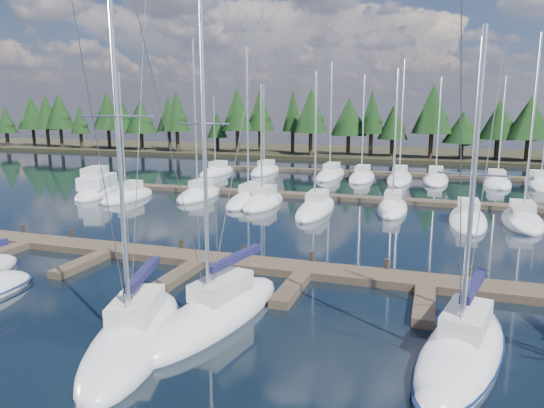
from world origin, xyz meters
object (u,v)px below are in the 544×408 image
(front_sailboat_4, at_px, (462,351))
(motor_yacht_left, at_px, (98,189))
(main_dock, at_px, (304,274))
(front_sailboat_2, at_px, (135,336))
(front_sailboat_3, at_px, (216,313))

(front_sailboat_4, xyz_separation_m, motor_yacht_left, (-33.86, 24.04, 0.24))
(main_dock, distance_m, front_sailboat_2, 9.87)
(main_dock, relative_size, front_sailboat_4, 3.72)
(front_sailboat_4, bearing_deg, motor_yacht_left, 144.63)
(main_dock, relative_size, front_sailboat_2, 2.92)
(front_sailboat_4, height_order, motor_yacht_left, front_sailboat_4)
(front_sailboat_2, relative_size, front_sailboat_4, 1.28)
(front_sailboat_4, relative_size, motor_yacht_left, 1.20)
(front_sailboat_4, bearing_deg, main_dock, 139.36)
(front_sailboat_2, distance_m, motor_yacht_left, 34.89)
(front_sailboat_4, bearing_deg, front_sailboat_3, 178.98)
(front_sailboat_3, relative_size, motor_yacht_left, 1.47)
(main_dock, bearing_deg, front_sailboat_4, -40.64)
(front_sailboat_2, distance_m, front_sailboat_3, 3.47)
(main_dock, height_order, motor_yacht_left, motor_yacht_left)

